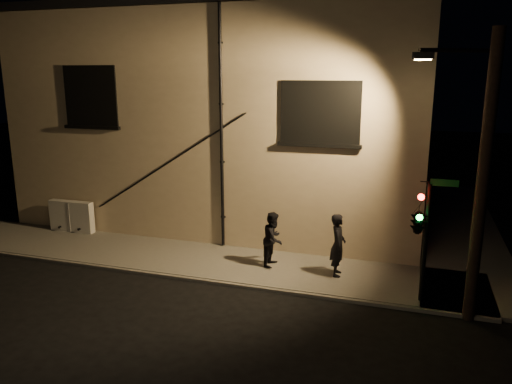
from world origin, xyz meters
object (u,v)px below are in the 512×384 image
(pedestrian_a, at_px, (338,245))
(pedestrian_b, at_px, (273,239))
(streetlamp_pole, at_px, (479,173))
(utility_cabinet, at_px, (72,216))
(traffic_signal, at_px, (419,220))

(pedestrian_a, relative_size, pedestrian_b, 1.10)
(streetlamp_pole, bearing_deg, utility_cabinet, 169.26)
(utility_cabinet, bearing_deg, pedestrian_a, -6.43)
(traffic_signal, height_order, streetlamp_pole, streetlamp_pole)
(utility_cabinet, height_order, traffic_signal, traffic_signal)
(pedestrian_a, bearing_deg, streetlamp_pole, -119.92)
(utility_cabinet, bearing_deg, pedestrian_b, -6.75)
(traffic_signal, xyz_separation_m, streetlamp_pole, (1.30, -0.31, 1.43))
(traffic_signal, bearing_deg, utility_cabinet, 169.53)
(pedestrian_b, bearing_deg, utility_cabinet, 87.44)
(pedestrian_b, relative_size, streetlamp_pole, 0.24)
(pedestrian_b, distance_m, streetlamp_pole, 6.57)
(utility_cabinet, xyz_separation_m, traffic_signal, (12.92, -2.39, 1.70))
(utility_cabinet, relative_size, traffic_signal, 0.54)
(traffic_signal, bearing_deg, pedestrian_a, 152.44)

